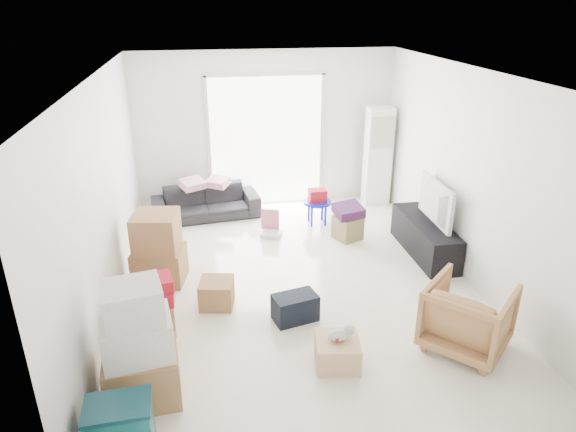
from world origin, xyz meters
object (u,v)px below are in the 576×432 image
(television, at_px, (427,217))
(armchair, at_px, (469,314))
(sofa, at_px, (205,198))
(wood_crate, at_px, (337,352))
(kids_table, at_px, (317,200))
(ac_tower, at_px, (378,156))
(tv_console, at_px, (425,237))
(ottoman, at_px, (348,227))

(television, distance_m, armchair, 2.21)
(sofa, xyz_separation_m, wood_crate, (1.22, -4.12, -0.20))
(armchair, distance_m, kids_table, 3.58)
(ac_tower, bearing_deg, armchair, -95.69)
(tv_console, xyz_separation_m, wood_crate, (-1.90, -2.20, -0.11))
(kids_table, bearing_deg, ac_tower, 30.67)
(armchair, xyz_separation_m, kids_table, (-0.84, 3.48, 0.01))
(tv_console, xyz_separation_m, ottoman, (-0.97, 0.68, -0.07))
(ottoman, bearing_deg, wood_crate, -107.87)
(tv_console, height_order, sofa, sofa)
(sofa, bearing_deg, tv_console, -38.55)
(television, xyz_separation_m, armchair, (-0.47, -2.15, -0.16))
(ottoman, bearing_deg, kids_table, 117.75)
(television, xyz_separation_m, sofa, (-3.12, 1.92, -0.23))
(wood_crate, bearing_deg, armchair, 1.85)
(television, height_order, ottoman, television)
(armchair, bearing_deg, sofa, -10.38)
(television, bearing_deg, ac_tower, 3.00)
(television, xyz_separation_m, wood_crate, (-1.90, -2.20, -0.43))
(television, relative_size, sofa, 0.59)
(armchair, distance_m, wood_crate, 1.45)
(television, bearing_deg, wood_crate, 140.83)
(wood_crate, bearing_deg, sofa, 106.50)
(sofa, bearing_deg, armchair, -63.89)
(tv_console, bearing_deg, television, 0.00)
(sofa, distance_m, wood_crate, 4.30)
(tv_console, xyz_separation_m, armchair, (-0.47, -2.15, 0.16))
(armchair, bearing_deg, wood_crate, 48.47)
(armchair, bearing_deg, kids_table, -29.85)
(kids_table, distance_m, wood_crate, 3.58)
(ac_tower, relative_size, armchair, 2.11)
(sofa, height_order, wood_crate, sofa)
(television, distance_m, wood_crate, 2.94)
(ac_tower, height_order, wood_crate, ac_tower)
(ottoman, bearing_deg, tv_console, -35.09)
(ottoman, distance_m, kids_table, 0.77)
(tv_console, distance_m, ottoman, 1.19)
(ac_tower, height_order, television, ac_tower)
(sofa, height_order, ottoman, sofa)
(ottoman, xyz_separation_m, kids_table, (-0.34, 0.65, 0.24))
(ac_tower, distance_m, armchair, 4.27)
(ottoman, height_order, wood_crate, ottoman)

